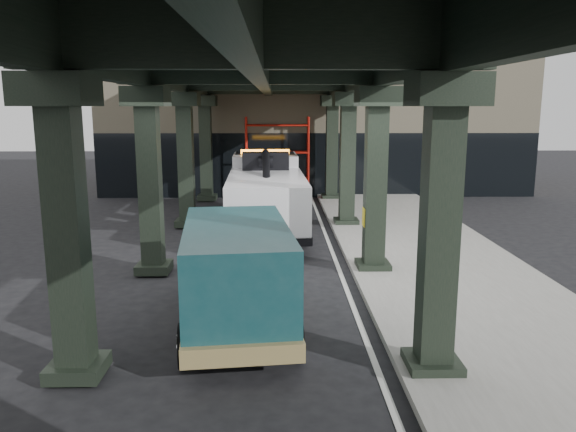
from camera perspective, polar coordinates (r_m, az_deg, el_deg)
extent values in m
plane|color=black|center=(13.60, -0.95, -8.23)|extent=(90.00, 90.00, 0.00)
cube|color=gray|center=(16.13, 15.29, -5.23)|extent=(5.00, 40.00, 0.15)
cube|color=silver|center=(15.60, 5.31, -5.70)|extent=(0.12, 38.00, 0.01)
cube|color=black|center=(9.44, 15.10, -1.53)|extent=(0.55, 0.55, 5.00)
cube|color=black|center=(9.23, 15.82, 12.24)|extent=(1.10, 1.10, 0.50)
cube|color=black|center=(10.18, 14.43, -14.38)|extent=(0.90, 0.90, 0.24)
cube|color=black|center=(15.20, 8.86, 3.40)|extent=(0.55, 0.55, 5.00)
cube|color=black|center=(15.07, 9.11, 11.91)|extent=(1.10, 1.10, 0.50)
cube|color=black|center=(15.68, 8.60, -5.03)|extent=(0.90, 0.90, 0.24)
cube|color=black|center=(21.10, 6.05, 5.59)|extent=(0.55, 0.55, 5.00)
cube|color=black|center=(21.00, 6.18, 11.71)|extent=(1.10, 1.10, 0.50)
cube|color=black|center=(21.44, 5.93, -0.59)|extent=(0.90, 0.90, 0.24)
cube|color=black|center=(27.04, 4.47, 6.82)|extent=(0.55, 0.55, 5.00)
cube|color=black|center=(26.97, 4.54, 11.59)|extent=(1.10, 1.10, 0.50)
cube|color=black|center=(27.31, 4.40, 1.96)|extent=(0.90, 0.90, 0.24)
cube|color=black|center=(9.66, -21.50, -1.64)|extent=(0.55, 0.55, 5.00)
cube|color=black|center=(9.46, -22.48, 11.79)|extent=(1.10, 1.10, 0.50)
cube|color=black|center=(10.39, -20.57, -14.22)|extent=(0.90, 0.90, 0.24)
cube|color=black|center=(15.34, -13.83, 3.28)|extent=(0.55, 0.55, 5.00)
cube|color=black|center=(15.22, -14.23, 11.70)|extent=(1.10, 1.10, 0.50)
cube|color=black|center=(15.81, -13.45, -5.07)|extent=(0.90, 0.90, 0.24)
cube|color=black|center=(21.20, -10.33, 5.50)|extent=(0.55, 0.55, 5.00)
cube|color=black|center=(21.11, -10.55, 11.59)|extent=(1.10, 1.10, 0.50)
cube|color=black|center=(21.54, -10.12, -0.65)|extent=(0.90, 0.90, 0.24)
cube|color=black|center=(27.12, -8.34, 6.75)|extent=(0.55, 0.55, 5.00)
cube|color=black|center=(27.05, -8.48, 11.50)|extent=(1.10, 1.10, 0.50)
cube|color=black|center=(27.39, -8.20, 1.90)|extent=(0.90, 0.90, 0.24)
cube|color=black|center=(15.11, 9.21, 14.94)|extent=(0.35, 32.00, 1.10)
cube|color=black|center=(15.25, -14.38, 14.70)|extent=(0.35, 32.00, 1.10)
cube|color=black|center=(14.88, -2.65, 15.13)|extent=(0.35, 32.00, 1.10)
cube|color=black|center=(14.94, -2.67, 17.80)|extent=(7.40, 32.00, 0.30)
cube|color=#C6B793|center=(32.90, 2.43, 10.21)|extent=(22.00, 10.00, 8.00)
cylinder|color=red|center=(27.89, -4.19, 5.92)|extent=(0.08, 0.08, 4.00)
cylinder|color=red|center=(27.09, -4.27, 5.77)|extent=(0.08, 0.08, 4.00)
cylinder|color=red|center=(27.89, 2.01, 5.94)|extent=(0.08, 0.08, 4.00)
cylinder|color=red|center=(27.10, 2.11, 5.79)|extent=(0.08, 0.08, 4.00)
cylinder|color=red|center=(27.96, -1.08, 3.90)|extent=(3.00, 0.08, 0.08)
cylinder|color=red|center=(27.82, -1.09, 6.55)|extent=(3.00, 0.08, 0.08)
cylinder|color=red|center=(27.75, -1.10, 9.23)|extent=(3.00, 0.08, 0.08)
cube|color=black|center=(20.19, -2.22, 0.37)|extent=(1.31, 8.04, 0.27)
cube|color=white|center=(22.74, -2.33, 3.90)|extent=(2.59, 2.64, 1.92)
cube|color=white|center=(23.93, -2.35, 2.97)|extent=(2.53, 0.82, 0.96)
cube|color=black|center=(22.95, -2.34, 5.31)|extent=(2.39, 1.46, 0.91)
cube|color=white|center=(18.86, -2.19, 1.75)|extent=(2.73, 5.42, 1.50)
cube|color=orange|center=(22.42, -2.34, 6.54)|extent=(1.93, 0.36, 0.17)
cube|color=black|center=(20.84, -2.29, 5.61)|extent=(1.73, 0.69, 0.64)
cylinder|color=black|center=(18.96, -2.21, 4.25)|extent=(0.37, 3.74, 1.43)
cube|color=black|center=(16.41, -2.03, -3.47)|extent=(0.37, 1.51, 0.19)
cube|color=black|center=(15.71, -1.99, -4.35)|extent=(1.72, 0.32, 0.19)
cylinder|color=black|center=(23.24, -5.21, 1.35)|extent=(0.41, 1.19, 1.18)
cylinder|color=silver|center=(23.24, -5.21, 1.35)|extent=(0.44, 0.66, 0.65)
cylinder|color=black|center=(23.26, 0.58, 1.41)|extent=(0.41, 1.19, 1.18)
cylinder|color=silver|center=(23.26, 0.58, 1.41)|extent=(0.44, 0.66, 0.65)
cylinder|color=black|center=(19.77, -5.61, -0.37)|extent=(0.41, 1.19, 1.18)
cylinder|color=silver|center=(19.77, -5.61, -0.37)|extent=(0.44, 0.66, 0.65)
cylinder|color=black|center=(19.80, 1.20, -0.31)|extent=(0.41, 1.19, 1.18)
cylinder|color=silver|center=(19.80, 1.20, -0.31)|extent=(0.44, 0.66, 0.65)
cylinder|color=black|center=(18.41, -5.80, -1.23)|extent=(0.41, 1.19, 1.18)
cylinder|color=silver|center=(18.41, -5.80, -1.23)|extent=(0.44, 0.66, 0.65)
cylinder|color=black|center=(18.44, 1.51, -1.16)|extent=(0.41, 1.19, 1.18)
cylinder|color=silver|center=(18.44, 1.51, -1.16)|extent=(0.44, 0.66, 0.65)
cube|color=#123D43|center=(13.84, -5.63, -4.02)|extent=(2.06, 1.25, 0.86)
cube|color=#123D43|center=(11.21, -5.22, -5.61)|extent=(2.46, 4.48, 1.86)
cube|color=#99844E|center=(11.81, -5.23, -8.63)|extent=(2.61, 5.52, 0.33)
cube|color=black|center=(13.29, -5.64, -1.28)|extent=(1.89, 0.61, 0.79)
cube|color=black|center=(11.36, -5.32, -2.90)|extent=(2.39, 3.63, 0.52)
cube|color=silver|center=(14.42, -5.67, -4.97)|extent=(1.91, 0.32, 0.29)
cylinder|color=black|center=(13.94, -9.52, -6.17)|extent=(0.35, 0.82, 0.80)
cylinder|color=silver|center=(13.94, -9.52, -6.17)|extent=(0.35, 0.47, 0.44)
cylinder|color=black|center=(13.99, -1.66, -5.96)|extent=(0.35, 0.82, 0.80)
cylinder|color=silver|center=(13.99, -1.66, -5.96)|extent=(0.35, 0.47, 0.44)
cylinder|color=black|center=(10.19, -10.30, -12.83)|extent=(0.35, 0.82, 0.80)
cylinder|color=silver|center=(10.19, -10.30, -12.83)|extent=(0.35, 0.47, 0.44)
cylinder|color=black|center=(10.26, 0.65, -12.47)|extent=(0.35, 0.82, 0.80)
cylinder|color=silver|center=(10.26, 0.65, -12.47)|extent=(0.35, 0.47, 0.44)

